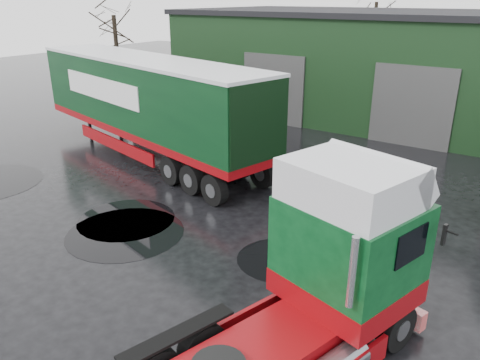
% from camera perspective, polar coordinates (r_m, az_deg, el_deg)
% --- Properties ---
extents(ground, '(100.00, 100.00, 0.00)m').
position_cam_1_polar(ground, '(14.47, -4.44, -8.07)').
color(ground, black).
extents(warehouse, '(32.40, 12.40, 6.30)m').
position_cam_1_polar(warehouse, '(30.53, 23.63, 12.35)').
color(warehouse, black).
rests_on(warehouse, ground).
extents(hero_tractor, '(4.53, 7.21, 4.16)m').
position_cam_1_polar(hero_tractor, '(9.10, 5.62, -12.39)').
color(hero_tractor, '#0A411B').
rests_on(hero_tractor, ground).
extents(trailer_left, '(15.21, 6.29, 4.63)m').
position_cam_1_polar(trailer_left, '(22.08, -11.28, 8.55)').
color(trailer_left, silver).
rests_on(trailer_left, ground).
extents(tree_left, '(4.40, 4.40, 8.50)m').
position_cam_1_polar(tree_left, '(33.26, -14.87, 15.93)').
color(tree_left, black).
rests_on(tree_left, ground).
extents(tree_back_a, '(4.40, 4.40, 9.50)m').
position_cam_1_polar(tree_back_a, '(42.15, 16.04, 17.57)').
color(tree_back_a, black).
rests_on(tree_back_a, ground).
extents(puddle_0, '(3.29, 3.29, 0.01)m').
position_cam_1_polar(puddle_0, '(16.54, -13.68, -4.66)').
color(puddle_0, black).
rests_on(puddle_0, ground).
extents(puddle_1, '(2.45, 2.45, 0.01)m').
position_cam_1_polar(puddle_1, '(13.82, 4.75, -9.61)').
color(puddle_1, black).
rests_on(puddle_1, ground).
extents(puddle_4, '(3.77, 3.77, 0.01)m').
position_cam_1_polar(puddle_4, '(15.63, -13.79, -6.27)').
color(puddle_4, black).
rests_on(puddle_4, ground).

